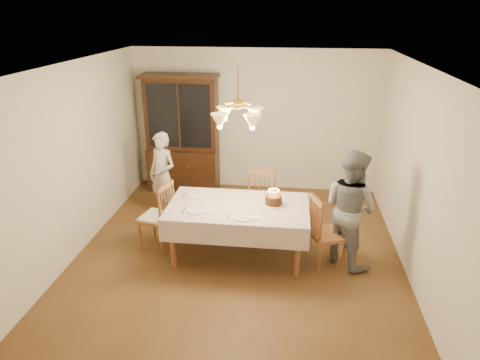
# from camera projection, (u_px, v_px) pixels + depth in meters

# --- Properties ---
(ground) EXTENTS (5.00, 5.00, 0.00)m
(ground) POSITION_uv_depth(u_px,v_px,m) (238.00, 254.00, 6.06)
(ground) COLOR #533317
(ground) RESTS_ON ground
(room_shell) EXTENTS (5.00, 5.00, 5.00)m
(room_shell) POSITION_uv_depth(u_px,v_px,m) (238.00, 147.00, 5.47)
(room_shell) COLOR white
(room_shell) RESTS_ON ground
(dining_table) EXTENTS (1.90, 1.10, 0.76)m
(dining_table) POSITION_uv_depth(u_px,v_px,m) (238.00, 210.00, 5.81)
(dining_table) COLOR brown
(dining_table) RESTS_ON ground
(china_hutch) EXTENTS (1.38, 0.54, 2.16)m
(china_hutch) POSITION_uv_depth(u_px,v_px,m) (183.00, 136.00, 7.90)
(china_hutch) COLOR black
(china_hutch) RESTS_ON ground
(chair_far_side) EXTENTS (0.48, 0.46, 1.00)m
(chair_far_side) POSITION_uv_depth(u_px,v_px,m) (261.00, 199.00, 6.74)
(chair_far_side) COLOR brown
(chair_far_side) RESTS_ON ground
(chair_left_end) EXTENTS (0.51, 0.53, 1.00)m
(chair_left_end) POSITION_uv_depth(u_px,v_px,m) (157.00, 218.00, 6.10)
(chair_left_end) COLOR brown
(chair_left_end) RESTS_ON ground
(chair_right_end) EXTENTS (0.54, 0.56, 1.00)m
(chair_right_end) POSITION_uv_depth(u_px,v_px,m) (326.00, 235.00, 5.66)
(chair_right_end) COLOR brown
(chair_right_end) RESTS_ON ground
(elderly_woman) EXTENTS (0.62, 0.54, 1.42)m
(elderly_woman) POSITION_uv_depth(u_px,v_px,m) (163.00, 175.00, 6.96)
(elderly_woman) COLOR beige
(elderly_woman) RESTS_ON ground
(adult_in_grey) EXTENTS (0.97, 0.98, 1.60)m
(adult_in_grey) POSITION_uv_depth(u_px,v_px,m) (350.00, 208.00, 5.61)
(adult_in_grey) COLOR slate
(adult_in_grey) RESTS_ON ground
(birthday_cake) EXTENTS (0.30, 0.30, 0.22)m
(birthday_cake) POSITION_uv_depth(u_px,v_px,m) (273.00, 200.00, 5.78)
(birthday_cake) COLOR white
(birthday_cake) RESTS_ON dining_table
(place_setting_near_left) EXTENTS (0.39, 0.25, 0.02)m
(place_setting_near_left) POSITION_uv_depth(u_px,v_px,m) (197.00, 211.00, 5.61)
(place_setting_near_left) COLOR white
(place_setting_near_left) RESTS_ON dining_table
(place_setting_near_right) EXTENTS (0.42, 0.27, 0.02)m
(place_setting_near_right) POSITION_uv_depth(u_px,v_px,m) (243.00, 217.00, 5.44)
(place_setting_near_right) COLOR white
(place_setting_near_right) RESTS_ON dining_table
(place_setting_far_left) EXTENTS (0.40, 0.25, 0.02)m
(place_setting_far_left) POSITION_uv_depth(u_px,v_px,m) (197.00, 196.00, 6.06)
(place_setting_far_left) COLOR white
(place_setting_far_left) RESTS_ON dining_table
(chandelier) EXTENTS (0.62, 0.62, 0.73)m
(chandelier) POSITION_uv_depth(u_px,v_px,m) (238.00, 117.00, 5.32)
(chandelier) COLOR #BF8C3F
(chandelier) RESTS_ON ground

